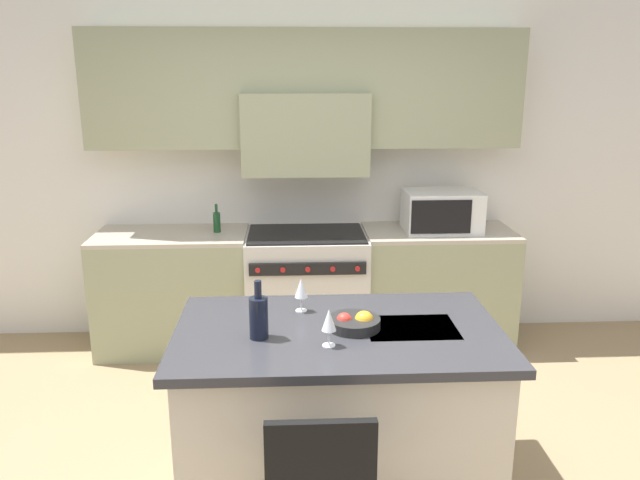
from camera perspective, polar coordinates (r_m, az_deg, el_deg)
back_cabinetry at (r=4.88m, az=-1.41°, el=9.07°), size 10.00×0.46×2.70m
back_counter at (r=4.88m, az=-1.24°, el=-4.48°), size 3.19×0.62×0.92m
range_stove at (r=4.86m, az=-1.24°, el=-4.59°), size 0.91×0.70×0.91m
microwave at (r=4.85m, az=11.06°, el=2.63°), size 0.57×0.41×0.31m
kitchen_island at (r=3.28m, az=1.64°, el=-15.20°), size 1.60×0.96×0.89m
wine_bottle at (r=2.95m, az=-5.63°, el=-6.96°), size 0.09×0.09×0.28m
wine_glass_near at (r=2.84m, az=0.82°, el=-7.43°), size 0.07×0.07×0.18m
wine_glass_far at (r=3.24m, az=-1.74°, el=-4.50°), size 0.07×0.07×0.18m
fruit_bowl at (r=3.08m, az=3.22°, el=-7.53°), size 0.26×0.26×0.09m
oil_bottle_on_counter at (r=4.79m, az=-9.42°, el=1.68°), size 0.05×0.05×0.22m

